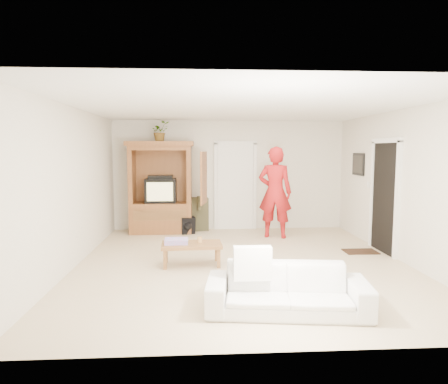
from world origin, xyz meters
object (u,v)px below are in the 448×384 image
object	(u,v)px
sofa	(287,289)
coffee_table	(192,246)
armoire	(162,193)
man	(275,192)

from	to	relation	value
sofa	coffee_table	size ratio (longest dim) A/B	1.86
armoire	man	distance (m)	2.60
armoire	man	world-z (taller)	armoire
armoire	sofa	world-z (taller)	armoire
armoire	coffee_table	size ratio (longest dim) A/B	2.08
man	sofa	xyz separation A→B (m)	(-0.61, -4.04, -0.72)
man	sofa	distance (m)	4.15
man	armoire	bearing A→B (deg)	1.30
armoire	coffee_table	distance (m)	2.88
sofa	armoire	bearing A→B (deg)	118.92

